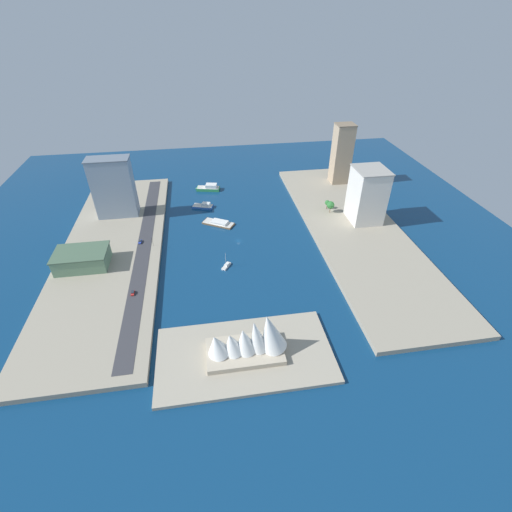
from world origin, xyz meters
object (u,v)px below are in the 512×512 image
apartment_midrise_tan (342,154)px  hotel_broad_white (367,195)px  barge_flat_brown (219,223)px  catamaran_blue (204,206)px  ferry_green_doubledeck (209,188)px  opera_landmark (249,340)px  traffic_light_waterfront (152,241)px  sailboat_small_white (226,266)px  hatchback_blue (140,242)px  pickup_red (133,293)px  tower_tall_glass (114,188)px  terminal_long_green (82,259)px

apartment_midrise_tan → hotel_broad_white: bearing=85.9°
hotel_broad_white → apartment_midrise_tan: apartment_midrise_tan is taller
barge_flat_brown → catamaran_blue: 33.31m
ferry_green_doubledeck → opera_landmark: bearing=93.0°
apartment_midrise_tan → traffic_light_waterfront: bearing=27.3°
sailboat_small_white → ferry_green_doubledeck: sailboat_small_white is taller
traffic_light_waterfront → barge_flat_brown: bearing=-149.7°
sailboat_small_white → ferry_green_doubledeck: size_ratio=0.49×
hotel_broad_white → opera_landmark: (110.48, 120.68, -13.04)m
barge_flat_brown → hatchback_blue: bearing=21.5°
ferry_green_doubledeck → apartment_midrise_tan: 129.83m
pickup_red → hotel_broad_white: bearing=-159.3°
tower_tall_glass → apartment_midrise_tan: apartment_midrise_tan is taller
hotel_broad_white → hatchback_blue: 177.34m
hotel_broad_white → hatchback_blue: hotel_broad_white is taller
barge_flat_brown → catamaran_blue: bearing=-70.5°
sailboat_small_white → catamaran_blue: sailboat_small_white is taller
hatchback_blue → opera_landmark: size_ratio=0.12×
hotel_broad_white → terminal_long_green: bearing=8.4°
sailboat_small_white → pickup_red: bearing=21.4°
ferry_green_doubledeck → opera_landmark: size_ratio=0.57×
opera_landmark → sailboat_small_white: bearing=-86.3°
terminal_long_green → tower_tall_glass: bearing=-100.6°
catamaran_blue → terminal_long_green: 114.06m
ferry_green_doubledeck → catamaran_blue: 35.91m
sailboat_small_white → catamaran_blue: 90.74m
pickup_red → barge_flat_brown: bearing=-125.4°
sailboat_small_white → hotel_broad_white: bearing=-159.6°
barge_flat_brown → hotel_broad_white: bearing=172.4°
barge_flat_brown → traffic_light_waterfront: size_ratio=4.12×
hatchback_blue → opera_landmark: opera_landmark is taller
catamaran_blue → pickup_red: (46.84, 112.98, 2.69)m
catamaran_blue → opera_landmark: 168.77m
ferry_green_doubledeck → pickup_red: ferry_green_doubledeck is taller
catamaran_blue → hatchback_blue: (48.37, 54.85, 2.64)m
barge_flat_brown → opera_landmark: opera_landmark is taller
traffic_light_waterfront → terminal_long_green: bearing=21.8°
ferry_green_doubledeck → tower_tall_glass: tower_tall_glass is taller
terminal_long_green → hatchback_blue: bearing=-145.9°
pickup_red → traffic_light_waterfront: size_ratio=0.70×
hatchback_blue → pickup_red: (-1.53, 58.13, 0.05)m
hatchback_blue → pickup_red: size_ratio=1.11×
tower_tall_glass → catamaran_blue: bearing=-173.6°
barge_flat_brown → opera_landmark: bearing=92.5°
ferry_green_doubledeck → terminal_long_green: 144.54m
ferry_green_doubledeck → catamaran_blue: bearing=79.4°
terminal_long_green → pickup_red: terminal_long_green is taller
barge_flat_brown → apartment_midrise_tan: apartment_midrise_tan is taller
hotel_broad_white → pickup_red: hotel_broad_white is taller
ferry_green_doubledeck → traffic_light_waterfront: size_ratio=3.72×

